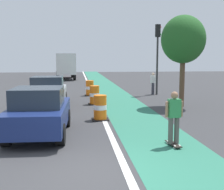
{
  "coord_description": "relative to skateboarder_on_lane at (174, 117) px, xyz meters",
  "views": [
    {
      "loc": [
        -0.24,
        -6.61,
        2.69
      ],
      "look_at": [
        1.25,
        5.8,
        1.1
      ],
      "focal_mm": 46.73,
      "sensor_mm": 36.0,
      "label": 1
    }
  ],
  "objects": [
    {
      "name": "lane_divider_stripe",
      "position": [
        -1.77,
        10.2,
        -0.91
      ],
      "size": [
        0.2,
        80.0,
        0.01
      ],
      "primitive_type": "cube",
      "color": "silver",
      "rests_on": "ground"
    },
    {
      "name": "traffic_barrel_mid",
      "position": [
        -1.92,
        8.44,
        -0.38
      ],
      "size": [
        0.73,
        0.73,
        1.09
      ],
      "color": "orange",
      "rests_on": "ground"
    },
    {
      "name": "parked_sedan_nearest",
      "position": [
        -4.23,
        1.74,
        -0.08
      ],
      "size": [
        2.04,
        4.16,
        1.7
      ],
      "color": "navy",
      "rests_on": "ground"
    },
    {
      "name": "delivery_truck_down_block",
      "position": [
        -4.42,
        29.56,
        0.94
      ],
      "size": [
        2.82,
        7.74,
        3.23
      ],
      "color": "silver",
      "rests_on": "ground"
    },
    {
      "name": "traffic_light_corner",
      "position": [
        2.93,
        12.47,
        2.59
      ],
      "size": [
        0.41,
        0.32,
        5.1
      ],
      "color": "#2D2D2D",
      "rests_on": "ground"
    },
    {
      "name": "skateboarder_on_lane",
      "position": [
        0.0,
        0.0,
        0.0
      ],
      "size": [
        0.57,
        0.82,
        1.69
      ],
      "color": "black",
      "rests_on": "ground"
    },
    {
      "name": "bike_lane_strip",
      "position": [
        -0.27,
        10.2,
        -0.91
      ],
      "size": [
        2.5,
        80.0,
        0.01
      ],
      "primitive_type": "cube",
      "color": "#2D755B",
      "rests_on": "ground"
    },
    {
      "name": "pedestrian_crossing",
      "position": [
        2.66,
        12.56,
        -0.05
      ],
      "size": [
        0.34,
        0.2,
        1.61
      ],
      "color": "#33333D",
      "rests_on": "ground"
    },
    {
      "name": "ground_plane",
      "position": [
        -2.67,
        -1.8,
        -0.91
      ],
      "size": [
        100.0,
        100.0,
        0.0
      ],
      "primitive_type": "plane",
      "color": "#38383A"
    },
    {
      "name": "traffic_barrel_back",
      "position": [
        -2.02,
        12.46,
        -0.38
      ],
      "size": [
        0.73,
        0.73,
        1.09
      ],
      "color": "orange",
      "rests_on": "ground"
    },
    {
      "name": "street_tree_sidewalk",
      "position": [
        2.84,
        7.07,
        2.76
      ],
      "size": [
        2.4,
        2.4,
        5.0
      ],
      "color": "brown",
      "rests_on": "ground"
    },
    {
      "name": "traffic_barrel_front",
      "position": [
        -1.93,
        4.08,
        -0.38
      ],
      "size": [
        0.73,
        0.73,
        1.09
      ],
      "color": "orange",
      "rests_on": "ground"
    },
    {
      "name": "parked_sedan_second",
      "position": [
        -4.51,
        7.81,
        -0.08
      ],
      "size": [
        1.93,
        4.11,
        1.7
      ],
      "color": "#9EA0A5",
      "rests_on": "ground"
    }
  ]
}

